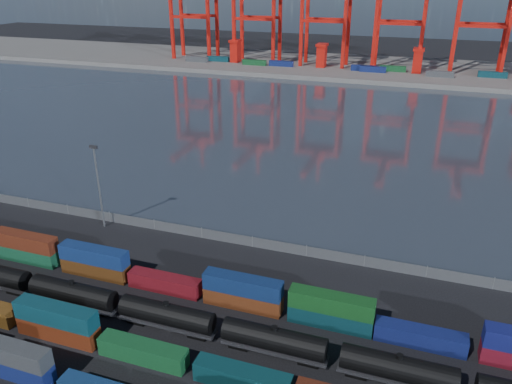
% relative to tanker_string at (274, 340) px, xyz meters
% --- Properties ---
extents(ground, '(700.00, 700.00, 0.00)m').
position_rel_tanker_string_xyz_m(ground, '(-11.82, -3.01, -2.19)').
color(ground, black).
rests_on(ground, ground).
extents(harbor_water, '(700.00, 700.00, 0.00)m').
position_rel_tanker_string_xyz_m(harbor_water, '(-11.82, 101.99, -2.18)').
color(harbor_water, '#29313C').
rests_on(harbor_water, ground).
extents(far_quay, '(700.00, 70.00, 2.00)m').
position_rel_tanker_string_xyz_m(far_quay, '(-11.82, 206.99, -1.19)').
color(far_quay, '#514F4C').
rests_on(far_quay, ground).
extents(container_row_south, '(139.44, 2.24, 4.78)m').
position_rel_tanker_string_xyz_m(container_row_south, '(-24.41, -14.01, -0.25)').
color(container_row_south, '#393C3E').
rests_on(container_row_south, ground).
extents(container_row_mid, '(141.33, 2.43, 5.19)m').
position_rel_tanker_string_xyz_m(container_row_mid, '(-0.29, -6.51, -0.65)').
color(container_row_mid, '#3A3B3E').
rests_on(container_row_mid, ground).
extents(container_row_north, '(141.12, 2.41, 5.14)m').
position_rel_tanker_string_xyz_m(container_row_north, '(-14.39, 8.00, -0.04)').
color(container_row_north, navy).
rests_on(container_row_north, ground).
extents(tanker_string, '(138.18, 3.05, 4.36)m').
position_rel_tanker_string_xyz_m(tanker_string, '(0.00, 0.00, 0.00)').
color(tanker_string, black).
rests_on(tanker_string, ground).
extents(waterfront_fence, '(160.12, 0.12, 2.20)m').
position_rel_tanker_string_xyz_m(waterfront_fence, '(-11.82, 24.99, -1.18)').
color(waterfront_fence, '#595B5E').
rests_on(waterfront_fence, ground).
extents(yard_light_mast, '(1.60, 0.40, 16.60)m').
position_rel_tanker_string_xyz_m(yard_light_mast, '(-41.82, 22.99, 7.11)').
color(yard_light_mast, slate).
rests_on(yard_light_mast, ground).
extents(quay_containers, '(172.58, 10.99, 2.60)m').
position_rel_tanker_string_xyz_m(quay_containers, '(-22.81, 192.45, 1.11)').
color(quay_containers, navy).
rests_on(quay_containers, far_quay).
extents(straddle_carriers, '(140.00, 7.00, 11.10)m').
position_rel_tanker_string_xyz_m(straddle_carriers, '(-14.32, 196.99, 5.63)').
color(straddle_carriers, red).
rests_on(straddle_carriers, far_quay).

